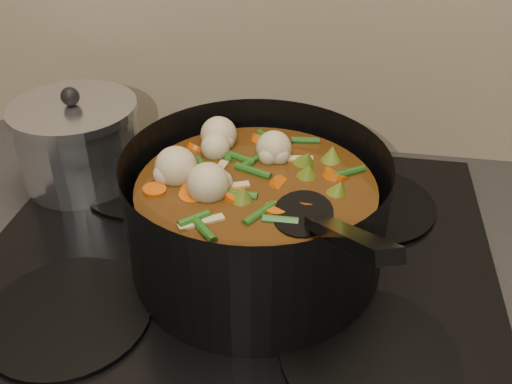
# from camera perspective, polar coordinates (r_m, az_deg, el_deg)

# --- Properties ---
(stovetop) EXTENTS (0.62, 0.54, 0.03)m
(stovetop) POSITION_cam_1_polar(r_m,az_deg,el_deg) (0.71, -1.93, -6.80)
(stovetop) COLOR black
(stovetop) RESTS_ON counter
(stockpot) EXTENTS (0.33, 0.39, 0.22)m
(stockpot) POSITION_cam_1_polar(r_m,az_deg,el_deg) (0.65, 0.04, -2.49)
(stockpot) COLOR black
(stockpot) RESTS_ON stovetop
(saucepan) EXTENTS (0.18, 0.18, 0.14)m
(saucepan) POSITION_cam_1_polar(r_m,az_deg,el_deg) (0.85, -17.26, 4.77)
(saucepan) COLOR silver
(saucepan) RESTS_ON stovetop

